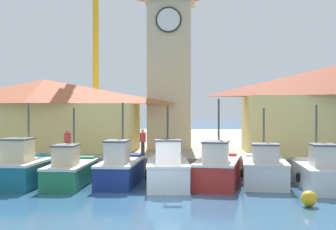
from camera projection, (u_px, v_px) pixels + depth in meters
ground_plane at (160, 199)px, 20.13m from camera, size 300.00×300.00×0.00m
quay_wharf at (181, 143)px, 46.54m from camera, size 120.00×40.00×1.05m
fishing_boat_left_outer at (24, 169)px, 23.64m from camera, size 2.31×4.76×4.17m
fishing_boat_left_inner at (70, 171)px, 23.70m from camera, size 1.89×4.98×3.91m
fishing_boat_mid_left at (120, 169)px, 23.92m from camera, size 1.97×5.11×4.20m
fishing_boat_center at (168, 171)px, 22.86m from camera, size 2.33×4.32×4.02m
fishing_boat_mid_right at (217, 170)px, 23.46m from camera, size 2.68×5.08×4.39m
fishing_boat_right_inner at (264, 170)px, 23.60m from camera, size 2.49×4.46×3.92m
fishing_boat_right_outer at (319, 173)px, 22.45m from camera, size 1.98×4.85×4.08m
clock_tower at (170, 48)px, 33.36m from camera, size 3.51×3.51×15.09m
warehouse_left at (44, 114)px, 32.29m from camera, size 13.12×5.61×4.87m
port_crane_near at (97, 59)px, 42.31m from camera, size 2.00×9.91×20.22m
mooring_buoy at (309, 199)px, 18.44m from camera, size 0.63×0.63×0.63m
dock_worker_near_tower at (68, 142)px, 27.67m from camera, size 0.34×0.22×1.62m
dock_worker_along_quay at (143, 142)px, 27.99m from camera, size 0.34×0.22×1.62m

